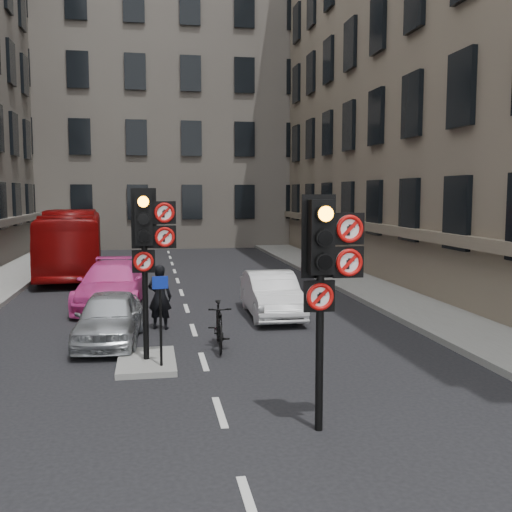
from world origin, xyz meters
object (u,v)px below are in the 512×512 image
object	(u,v)px
signal_far	(148,236)
info_sign	(160,308)
car_silver	(109,318)
bus_red	(72,242)
car_white	(272,294)
signal_near	(326,262)
car_pink	(112,285)
motorcycle	(219,326)
motorcyclist	(160,297)

from	to	relation	value
signal_far	info_sign	bearing A→B (deg)	-68.70
car_silver	bus_red	bearing A→B (deg)	103.81
signal_far	car_white	xyz separation A→B (m)	(3.50, 4.43, -2.06)
signal_near	info_sign	size ratio (longest dim) A/B	1.95
car_silver	car_pink	xyz separation A→B (m)	(-0.22, 4.70, 0.08)
car_white	car_pink	distance (m)	5.20
car_silver	motorcycle	xyz separation A→B (m)	(2.53, -1.00, -0.08)
signal_far	bus_red	distance (m)	15.41
car_white	car_pink	size ratio (longest dim) A/B	0.81
signal_far	info_sign	distance (m)	1.52
car_pink	motorcyclist	xyz separation A→B (m)	(1.44, -3.42, 0.16)
car_white	motorcycle	size ratio (longest dim) A/B	2.16
signal_far	bus_red	xyz separation A→B (m)	(-3.39, 14.98, -1.28)
signal_near	motorcyclist	bearing A→B (deg)	107.80
motorcycle	info_sign	world-z (taller)	info_sign
signal_near	bus_red	size ratio (longest dim) A/B	0.35
signal_near	bus_red	world-z (taller)	signal_near
signal_near	car_pink	size ratio (longest dim) A/B	0.74
car_pink	motorcycle	xyz separation A→B (m)	(2.74, -5.70, -0.16)
car_white	info_sign	world-z (taller)	info_sign
signal_near	car_silver	bearing A→B (deg)	120.67
signal_near	motorcycle	size ratio (longest dim) A/B	1.98
bus_red	motorcyclist	xyz separation A→B (m)	(3.64, -11.68, -0.56)
signal_near	info_sign	bearing A→B (deg)	124.66
signal_near	car_pink	world-z (taller)	signal_near
signal_far	info_sign	world-z (taller)	signal_far
signal_near	motorcyclist	world-z (taller)	signal_near
car_white	info_sign	distance (m)	6.01
car_pink	motorcycle	size ratio (longest dim) A/B	2.69
car_white	motorcyclist	size ratio (longest dim) A/B	2.26
bus_red	info_sign	distance (m)	15.94
car_silver	bus_red	world-z (taller)	bus_red
motorcycle	motorcyclist	bearing A→B (deg)	122.99
car_white	bus_red	xyz separation A→B (m)	(-6.89, 10.54, 0.78)
bus_red	car_white	bearing A→B (deg)	-61.13
signal_far	car_silver	size ratio (longest dim) A/B	0.98
bus_red	motorcycle	distance (m)	14.85
motorcycle	motorcyclist	size ratio (longest dim) A/B	1.05
signal_far	car_pink	bearing A→B (deg)	99.95
motorcycle	car_silver	bearing A→B (deg)	161.64
car_pink	bus_red	bearing A→B (deg)	109.35
motorcyclist	info_sign	size ratio (longest dim) A/B	0.94
car_white	motorcycle	distance (m)	3.94
motorcycle	car_white	bearing A→B (deg)	63.75
car_pink	bus_red	world-z (taller)	bus_red
car_white	car_pink	bearing A→B (deg)	155.26
signal_near	car_white	distance (m)	8.70
signal_far	motorcyclist	bearing A→B (deg)	85.52
car_silver	car_white	bearing A→B (deg)	31.74
info_sign	signal_far	bearing A→B (deg)	100.45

